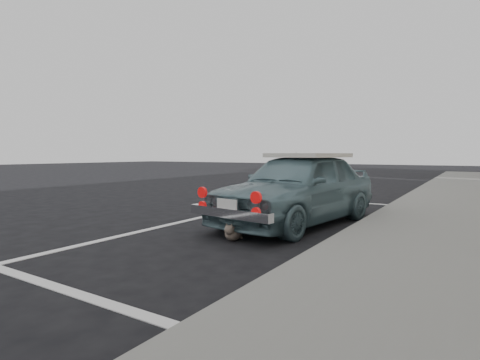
% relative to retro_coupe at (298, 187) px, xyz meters
% --- Properties ---
extents(ground, '(80.00, 80.00, 0.00)m').
position_rel_retro_coupe_xyz_m(ground, '(-0.79, -3.35, -0.60)').
color(ground, black).
rests_on(ground, ground).
extents(sidewalk, '(2.80, 40.00, 0.15)m').
position_rel_retro_coupe_xyz_m(sidewalk, '(2.41, -1.35, -0.53)').
color(sidewalk, slate).
rests_on(sidewalk, ground).
extents(pline_rear, '(3.00, 0.12, 0.01)m').
position_rel_retro_coupe_xyz_m(pline_rear, '(-0.29, -3.85, -0.60)').
color(pline_rear, silver).
rests_on(pline_rear, ground).
extents(pline_front, '(3.00, 0.12, 0.01)m').
position_rel_retro_coupe_xyz_m(pline_front, '(-0.29, 3.15, -0.60)').
color(pline_front, silver).
rests_on(pline_front, ground).
extents(pline_side, '(0.12, 7.00, 0.01)m').
position_rel_retro_coupe_xyz_m(pline_side, '(-1.69, -0.35, -0.60)').
color(pline_side, silver).
rests_on(pline_side, ground).
extents(retro_coupe, '(1.86, 3.64, 1.19)m').
position_rel_retro_coupe_xyz_m(retro_coupe, '(0.00, 0.00, 0.00)').
color(retro_coupe, slate).
rests_on(retro_coupe, ground).
extents(cat, '(0.27, 0.47, 0.25)m').
position_rel_retro_coupe_xyz_m(cat, '(-0.22, -1.59, -0.49)').
color(cat, '#736757').
rests_on(cat, ground).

